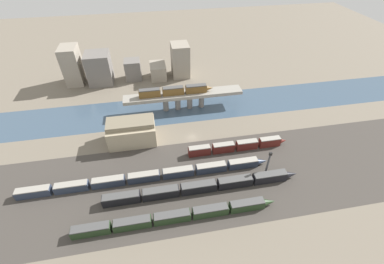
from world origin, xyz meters
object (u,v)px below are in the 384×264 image
warehouse_building (132,131)px  signal_tower (268,163)px  train_yard_outer (237,146)px  train_yard_mid (203,187)px  train_on_bridge (176,91)px  train_yard_near (177,216)px  train_yard_far (148,176)px

warehouse_building → signal_tower: signal_tower is taller
train_yard_outer → warehouse_building: warehouse_building is taller
train_yard_mid → train_yard_outer: 25.83m
train_on_bridge → train_yard_mid: bearing=-87.0°
train_yard_near → train_yard_far: (-8.36, 18.30, -0.03)m
train_yard_outer → warehouse_building: (-43.06, 13.53, 3.17)m
train_yard_far → train_yard_outer: bearing=14.3°
train_yard_outer → warehouse_building: bearing=162.6°
train_yard_far → train_yard_mid: bearing=-23.8°
train_yard_mid → train_yard_outer: (18.55, 17.96, 0.16)m
train_yard_far → warehouse_building: (-5.45, 23.11, 3.52)m
train_yard_far → train_yard_near: bearing=-65.5°
train_yard_mid → train_yard_far: 20.82m
train_yard_near → train_yard_outer: (29.25, 27.88, 0.32)m
train_on_bridge → train_yard_mid: size_ratio=0.51×
train_yard_near → train_yard_mid: (10.69, 9.92, 0.16)m
train_yard_near → train_yard_outer: bearing=43.6°
train_yard_mid → signal_tower: size_ratio=6.22×
train_on_bridge → train_yard_far: bearing=-110.5°
train_on_bridge → warehouse_building: train_on_bridge is taller
signal_tower → train_on_bridge: bearing=119.6°
train_yard_outer → signal_tower: size_ratio=3.74×
train_on_bridge → warehouse_building: (-21.79, -20.58, -5.56)m
train_yard_near → train_on_bridge: bearing=82.7°
train_on_bridge → signal_tower: (27.80, -48.93, -4.89)m
train_on_bridge → train_yard_outer: (21.27, -34.12, -8.73)m
warehouse_building → signal_tower: size_ratio=1.75×
train_yard_far → warehouse_building: bearing=103.3°
train_on_bridge → train_yard_near: size_ratio=0.55×
train_yard_mid → train_yard_outer: train_yard_outer is taller
train_yard_near → train_yard_far: 20.12m
train_on_bridge → train_yard_far: 47.53m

